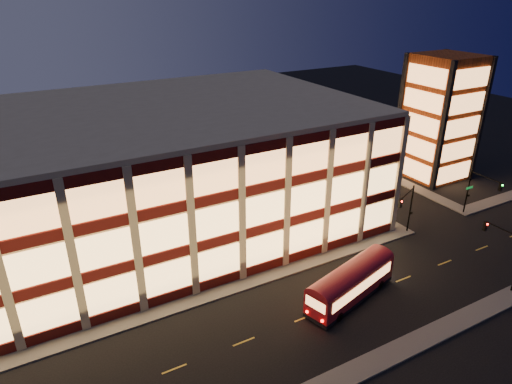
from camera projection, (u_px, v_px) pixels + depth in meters
ground at (233, 295)px, 43.14m from camera, size 200.00×200.00×0.00m
sidewalk_office_south at (199, 298)px, 42.57m from camera, size 54.00×2.00×0.15m
sidewalk_office_east at (322, 184)px, 66.81m from camera, size 2.00×30.00×0.15m
sidewalk_tower_south at (494, 201)px, 61.64m from camera, size 14.00×2.00×0.15m
sidewalk_tower_west at (378, 171)px, 71.69m from camera, size 2.00×30.00×0.15m
office_building at (143, 171)px, 52.28m from camera, size 50.45×30.45×14.50m
stair_tower at (440, 118)px, 66.62m from camera, size 8.60×8.60×18.00m
traffic_signal_far at (407, 205)px, 51.47m from camera, size 3.79×1.87×6.00m
traffic_signal_right at (479, 188)px, 55.79m from camera, size 1.20×4.37×6.00m
traffic_signal_near at (507, 247)px, 43.08m from camera, size 0.32×4.45×6.00m
trolley_bus at (351, 281)px, 41.85m from camera, size 10.70×5.24×3.52m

